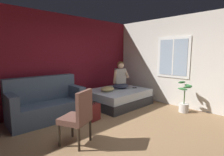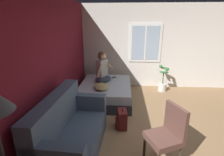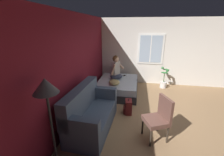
{
  "view_description": "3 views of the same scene",
  "coord_description": "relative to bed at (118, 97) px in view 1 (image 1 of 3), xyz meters",
  "views": [
    {
      "loc": [
        -2.31,
        -2.12,
        1.6
      ],
      "look_at": [
        0.93,
        1.19,
        0.95
      ],
      "focal_mm": 28.0,
      "sensor_mm": 36.0,
      "label": 1
    },
    {
      "loc": [
        -3.03,
        1.07,
        2.19
      ],
      "look_at": [
        0.65,
        1.33,
        0.97
      ],
      "focal_mm": 28.0,
      "sensor_mm": 36.0,
      "label": 2
    },
    {
      "loc": [
        -3.57,
        0.9,
        2.37
      ],
      "look_at": [
        0.81,
        1.66,
        0.83
      ],
      "focal_mm": 24.0,
      "sensor_mm": 36.0,
      "label": 3
    }
  ],
  "objects": [
    {
      "name": "backpack",
      "position": [
        -1.37,
        -0.49,
        -0.04
      ],
      "size": [
        0.32,
        0.26,
        0.46
      ],
      "color": "maroon",
      "rests_on": "ground"
    },
    {
      "name": "couch",
      "position": [
        -2.16,
        0.37,
        0.16
      ],
      "size": [
        1.74,
        0.91,
        1.04
      ],
      "color": "#47566B",
      "rests_on": "ground"
    },
    {
      "name": "bed",
      "position": [
        0.0,
        0.0,
        0.0
      ],
      "size": [
        1.79,
        1.44,
        0.48
      ],
      "color": "#2D2D33",
      "rests_on": "ground"
    },
    {
      "name": "person_seated",
      "position": [
        0.23,
        0.11,
        0.6
      ],
      "size": [
        0.67,
        0.63,
        0.88
      ],
      "color": "#383D51",
      "rests_on": "bed"
    },
    {
      "name": "throw_pillow",
      "position": [
        -0.39,
        0.07,
        0.31
      ],
      "size": [
        0.58,
        0.51,
        0.14
      ],
      "primitive_type": "ellipsoid",
      "rotation": [
        0.0,
        0.0,
        0.36
      ],
      "color": "tan",
      "rests_on": "bed"
    },
    {
      "name": "cell_phone",
      "position": [
        0.59,
        -0.19,
        0.25
      ],
      "size": [
        0.15,
        0.14,
        0.01
      ],
      "primitive_type": "cube",
      "rotation": [
        0.0,
        0.0,
        0.88
      ],
      "color": "black",
      "rests_on": "bed"
    },
    {
      "name": "wall_side_with_window",
      "position": [
        1.28,
        -1.57,
        1.12
      ],
      "size": [
        0.19,
        6.3,
        2.7
      ],
      "color": "silver",
      "rests_on": "ground"
    },
    {
      "name": "side_chair",
      "position": [
        -2.26,
        -1.2,
        0.3
      ],
      "size": [
        0.61,
        0.61,
        0.98
      ],
      "color": "#382D23",
      "rests_on": "ground"
    },
    {
      "name": "ground_plane",
      "position": [
        -1.57,
        -1.58,
        -0.24
      ],
      "size": [
        40.0,
        40.0,
        0.0
      ],
      "primitive_type": "plane",
      "color": "#93704C"
    },
    {
      "name": "potted_plant",
      "position": [
        0.78,
        -1.76,
        0.07
      ],
      "size": [
        0.39,
        0.37,
        0.85
      ],
      "color": "silver",
      "rests_on": "ground"
    },
    {
      "name": "wall_back_accent",
      "position": [
        -1.57,
        0.95,
        1.11
      ],
      "size": [
        10.55,
        0.16,
        2.7
      ],
      "primitive_type": "cube",
      "color": "maroon",
      "rests_on": "ground"
    }
  ]
}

